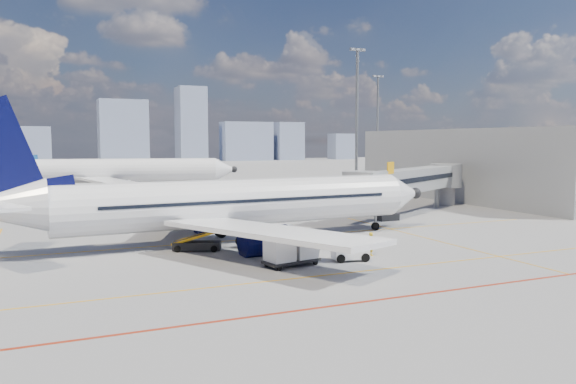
# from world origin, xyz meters

# --- Properties ---
(ground) EXTENTS (420.00, 420.00, 0.00)m
(ground) POSITION_xyz_m (0.00, 0.00, 0.00)
(ground) COLOR gray
(ground) RESTS_ON ground
(apron_markings) EXTENTS (90.00, 35.12, 0.01)m
(apron_markings) POSITION_xyz_m (-0.58, -3.91, 0.01)
(apron_markings) COLOR orange
(apron_markings) RESTS_ON ground
(jet_bridge) EXTENTS (23.55, 15.78, 6.30)m
(jet_bridge) POSITION_xyz_m (23.51, 16.91, 3.74)
(jet_bridge) COLOR gray
(jet_bridge) RESTS_ON ground
(terminal_block) EXTENTS (10.00, 42.00, 10.00)m
(terminal_block) POSITION_xyz_m (39.95, 26.00, 5.00)
(terminal_block) COLOR gray
(terminal_block) RESTS_ON ground
(floodlight_mast_ne) EXTENTS (3.20, 0.61, 25.45)m
(floodlight_mast_ne) POSITION_xyz_m (38.00, 55.00, 13.59)
(floodlight_mast_ne) COLOR slate
(floodlight_mast_ne) RESTS_ON ground
(floodlight_mast_far) EXTENTS (3.20, 0.61, 25.45)m
(floodlight_mast_far) POSITION_xyz_m (65.00, 90.00, 13.59)
(floodlight_mast_far) COLOR slate
(floodlight_mast_far) RESTS_ON ground
(distant_skyline) EXTENTS (239.15, 15.57, 30.13)m
(distant_skyline) POSITION_xyz_m (-21.75, 190.00, 11.43)
(distant_skyline) COLOR gray
(distant_skyline) RESTS_ON ground
(main_aircraft) EXTENTS (40.14, 34.96, 11.70)m
(main_aircraft) POSITION_xyz_m (-2.84, 7.25, 3.22)
(main_aircraft) COLOR white
(main_aircraft) RESTS_ON ground
(second_aircraft) EXTENTS (41.79, 35.97, 12.33)m
(second_aircraft) POSITION_xyz_m (-5.28, 63.54, 3.22)
(second_aircraft) COLOR white
(second_aircraft) RESTS_ON ground
(baggage_tug) EXTENTS (2.66, 1.91, 1.70)m
(baggage_tug) POSITION_xyz_m (3.21, -2.87, 0.81)
(baggage_tug) COLOR white
(baggage_tug) RESTS_ON ground
(cargo_dolly) EXTENTS (4.08, 2.43, 2.09)m
(cargo_dolly) POSITION_xyz_m (-1.09, -2.70, 1.15)
(cargo_dolly) COLOR black
(cargo_dolly) RESTS_ON ground
(belt_loader) EXTENTS (5.17, 3.04, 2.12)m
(belt_loader) POSITION_xyz_m (-5.48, 4.88, 0.55)
(belt_loader) COLOR black
(belt_loader) RESTS_ON ground
(ramp_worker) EXTENTS (0.51, 0.69, 1.72)m
(ramp_worker) POSITION_xyz_m (5.67, -1.94, 0.86)
(ramp_worker) COLOR gold
(ramp_worker) RESTS_ON ground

